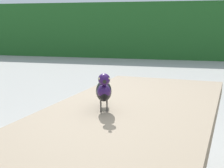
% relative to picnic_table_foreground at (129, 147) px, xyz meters
% --- Properties ---
extents(hedge_wall, '(28.00, 1.38, 1.78)m').
position_rel_picnic_table_foreground_xyz_m(hedge_wall, '(0.34, 9.44, 0.33)').
color(hedge_wall, '#235B23').
rests_on(hedge_wall, ground).
extents(picnic_table_foreground, '(1.86, 1.88, 0.74)m').
position_rel_picnic_table_foreground_xyz_m(picnic_table_foreground, '(0.00, 0.00, 0.00)').
color(picnic_table_foreground, '#84725B').
rests_on(picnic_table_foreground, ground).
extents(bird_grackle, '(0.12, 0.28, 0.18)m').
position_rel_picnic_table_foreground_xyz_m(bird_grackle, '(-0.10, -0.08, 0.29)').
color(bird_grackle, black).
rests_on(bird_grackle, picnic_table_foreground).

